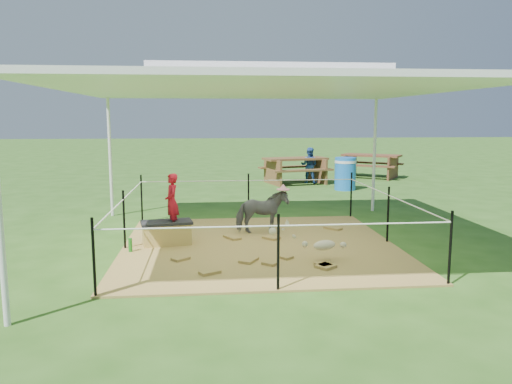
{
  "coord_description": "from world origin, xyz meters",
  "views": [
    {
      "loc": [
        -0.87,
        -8.25,
        2.18
      ],
      "look_at": [
        0.0,
        0.6,
        0.85
      ],
      "focal_mm": 35.0,
      "sensor_mm": 36.0,
      "label": 1
    }
  ],
  "objects": [
    {
      "name": "picnic_table_far",
      "position": [
        5.08,
        9.39,
        0.43
      ],
      "size": [
        2.52,
        2.36,
        0.85
      ],
      "primitive_type": "cube",
      "rotation": [
        0.0,
        0.0,
        -0.59
      ],
      "color": "#55301D",
      "rests_on": "ground"
    },
    {
      "name": "canopy_tent",
      "position": [
        0.0,
        0.0,
        2.69
      ],
      "size": [
        6.3,
        6.3,
        2.9
      ],
      "color": "silver",
      "rests_on": "ground"
    },
    {
      "name": "hay_patch",
      "position": [
        0.0,
        0.0,
        0.01
      ],
      "size": [
        4.6,
        4.6,
        0.03
      ],
      "primitive_type": "cube",
      "color": "brown",
      "rests_on": "ground"
    },
    {
      "name": "woman",
      "position": [
        -1.48,
        0.2,
        0.87
      ],
      "size": [
        0.29,
        0.39,
        0.96
      ],
      "primitive_type": "imported",
      "rotation": [
        0.0,
        0.0,
        -1.38
      ],
      "color": "#AD1020",
      "rests_on": "straw_bale"
    },
    {
      "name": "pony",
      "position": [
        0.14,
        0.89,
        0.43
      ],
      "size": [
        1.02,
        0.6,
        0.81
      ],
      "primitive_type": "imported",
      "rotation": [
        0.0,
        0.0,
        1.76
      ],
      "color": "#47474C",
      "rests_on": "hay_patch"
    },
    {
      "name": "rope_fence",
      "position": [
        0.0,
        -0.0,
        0.64
      ],
      "size": [
        4.54,
        4.54,
        1.0
      ],
      "color": "black",
      "rests_on": "ground"
    },
    {
      "name": "distant_person",
      "position": [
        2.53,
        8.12,
        0.6
      ],
      "size": [
        0.71,
        0.65,
        1.19
      ],
      "primitive_type": "imported",
      "rotation": [
        0.0,
        0.0,
        2.72
      ],
      "color": "#2D5DAA",
      "rests_on": "ground"
    },
    {
      "name": "dark_cloth",
      "position": [
        -1.58,
        0.2,
        0.41
      ],
      "size": [
        0.92,
        0.6,
        0.04
      ],
      "primitive_type": "cube",
      "rotation": [
        0.0,
        0.0,
        0.19
      ],
      "color": "black",
      "rests_on": "straw_bale"
    },
    {
      "name": "pink_hat",
      "position": [
        0.14,
        0.89,
        0.9
      ],
      "size": [
        0.25,
        0.25,
        0.12
      ],
      "primitive_type": "cylinder",
      "color": "pink",
      "rests_on": "pony"
    },
    {
      "name": "picnic_table_near",
      "position": [
        2.04,
        8.06,
        0.43
      ],
      "size": [
        2.37,
        1.96,
        0.86
      ],
      "primitive_type": "cube",
      "rotation": [
        0.0,
        0.0,
        0.25
      ],
      "color": "brown",
      "rests_on": "ground"
    },
    {
      "name": "foal",
      "position": [
        0.88,
        -1.03,
        0.3
      ],
      "size": [
        1.09,
        0.85,
        0.53
      ],
      "primitive_type": null,
      "rotation": [
        0.0,
        0.0,
        0.38
      ],
      "color": "beige",
      "rests_on": "hay_patch"
    },
    {
      "name": "straw_bale",
      "position": [
        -1.58,
        0.2,
        0.21
      ],
      "size": [
        0.86,
        0.54,
        0.36
      ],
      "primitive_type": "cube",
      "rotation": [
        0.0,
        0.0,
        0.19
      ],
      "color": "#AD8B3F",
      "rests_on": "hay_patch"
    },
    {
      "name": "green_bottle",
      "position": [
        -2.13,
        -0.25,
        0.14
      ],
      "size": [
        0.07,
        0.07,
        0.22
      ],
      "primitive_type": "cylinder",
      "rotation": [
        0.0,
        0.0,
        0.19
      ],
      "color": "#1A761A",
      "rests_on": "hay_patch"
    },
    {
      "name": "trash_barrel",
      "position": [
        3.29,
        6.43,
        0.49
      ],
      "size": [
        0.82,
        0.82,
        0.99
      ],
      "primitive_type": "cylinder",
      "rotation": [
        0.0,
        0.0,
        0.36
      ],
      "color": "blue",
      "rests_on": "ground"
    },
    {
      "name": "ground",
      "position": [
        0.0,
        0.0,
        0.0
      ],
      "size": [
        90.0,
        90.0,
        0.0
      ],
      "primitive_type": "plane",
      "color": "#2D5919",
      "rests_on": "ground"
    }
  ]
}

